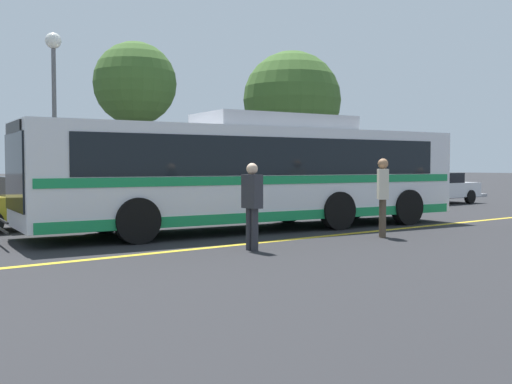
# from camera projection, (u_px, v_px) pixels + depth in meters

# --- Properties ---
(ground_plane) EXTENTS (220.00, 220.00, 0.00)m
(ground_plane) POSITION_uv_depth(u_px,v_px,m) (285.00, 227.00, 16.41)
(ground_plane) COLOR #262628
(lane_strip_0) EXTENTS (31.86, 0.20, 0.01)m
(lane_strip_0) POSITION_uv_depth(u_px,v_px,m) (313.00, 237.00, 13.98)
(lane_strip_0) COLOR gold
(lane_strip_0) RESTS_ON ground_plane
(curb_strip) EXTENTS (39.86, 0.36, 0.15)m
(curb_strip) POSITION_uv_depth(u_px,v_px,m) (154.00, 213.00, 20.26)
(curb_strip) COLOR #99999E
(curb_strip) RESTS_ON ground_plane
(transit_bus) EXTENTS (12.35, 3.80, 3.01)m
(transit_bus) POSITION_uv_depth(u_px,v_px,m) (257.00, 172.00, 15.67)
(transit_bus) COLOR silver
(transit_bus) RESTS_ON ground_plane
(parked_car_1) EXTENTS (3.94, 1.86, 1.39)m
(parked_car_1) POSITION_uv_depth(u_px,v_px,m) (32.00, 202.00, 15.84)
(parked_car_1) COLOR olive
(parked_car_1) RESTS_ON ground_plane
(parked_car_2) EXTENTS (4.29, 2.16, 1.42)m
(parked_car_2) POSITION_uv_depth(u_px,v_px,m) (194.00, 196.00, 19.03)
(parked_car_2) COLOR silver
(parked_car_2) RESTS_ON ground_plane
(parked_car_3) EXTENTS (4.90, 2.07, 1.47)m
(parked_car_3) POSITION_uv_depth(u_px,v_px,m) (336.00, 190.00, 22.44)
(parked_car_3) COLOR #9E9EA3
(parked_car_3) RESTS_ON ground_plane
(parked_car_4) EXTENTS (4.29, 1.87, 1.35)m
(parked_car_4) POSITION_uv_depth(u_px,v_px,m) (436.00, 188.00, 26.04)
(parked_car_4) COLOR silver
(parked_car_4) RESTS_ON ground_plane
(pedestrian_0) EXTENTS (0.44, 0.46, 1.85)m
(pedestrian_0) POSITION_uv_depth(u_px,v_px,m) (383.00, 192.00, 13.96)
(pedestrian_0) COLOR brown
(pedestrian_0) RESTS_ON ground_plane
(pedestrian_2) EXTENTS (0.24, 0.43, 1.73)m
(pedestrian_2) POSITION_uv_depth(u_px,v_px,m) (252.00, 201.00, 11.81)
(pedestrian_2) COLOR #2D2D33
(pedestrian_2) RESTS_ON ground_plane
(street_lamp) EXTENTS (0.51, 0.51, 5.96)m
(street_lamp) POSITION_uv_depth(u_px,v_px,m) (54.00, 82.00, 19.31)
(street_lamp) COLOR #59595E
(street_lamp) RESTS_ON ground_plane
(tree_0) EXTENTS (3.31, 3.31, 6.61)m
(tree_0) POSITION_uv_depth(u_px,v_px,m) (135.00, 84.00, 23.92)
(tree_0) COLOR #513823
(tree_0) RESTS_ON ground_plane
(tree_1) EXTENTS (4.85, 4.85, 7.33)m
(tree_1) POSITION_uv_depth(u_px,v_px,m) (292.00, 100.00, 29.68)
(tree_1) COLOR #513823
(tree_1) RESTS_ON ground_plane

